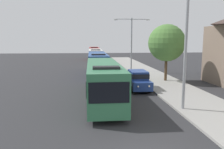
{
  "coord_description": "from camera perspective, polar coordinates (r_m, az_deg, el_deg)",
  "views": [
    {
      "loc": [
        -2.32,
        -8.26,
        4.89
      ],
      "look_at": [
        -0.29,
        12.92,
        1.68
      ],
      "focal_mm": 36.42,
      "sensor_mm": 36.0,
      "label": 1
    }
  ],
  "objects": [
    {
      "name": "bus_second_in_line",
      "position": [
        32.15,
        -3.64,
        2.87
      ],
      "size": [
        2.58,
        11.93,
        3.21
      ],
      "color": "#284C8C",
      "rests_on": "ground_plane"
    },
    {
      "name": "streetlamp_near",
      "position": [
        16.18,
        18.16,
        9.83
      ],
      "size": [
        5.52,
        0.28,
        8.6
      ],
      "color": "gray",
      "rests_on": "sidewalk"
    },
    {
      "name": "roadside_tree",
      "position": [
        27.46,
        13.57,
        7.7
      ],
      "size": [
        4.31,
        4.31,
        6.59
      ],
      "color": "#4C3823",
      "rests_on": "sidewalk"
    },
    {
      "name": "bus_middle",
      "position": [
        45.94,
        -4.21,
        4.58
      ],
      "size": [
        2.58,
        11.43,
        3.21
      ],
      "color": "silver",
      "rests_on": "ground_plane"
    },
    {
      "name": "white_suv",
      "position": [
        22.74,
        6.58,
        -1.23
      ],
      "size": [
        1.86,
        4.64,
        1.9
      ],
      "color": "navy",
      "rests_on": "ground_plane"
    },
    {
      "name": "streetlamp_mid",
      "position": [
        35.73,
        4.93,
        8.93
      ],
      "size": [
        5.5,
        0.28,
        8.14
      ],
      "color": "gray",
      "rests_on": "sidewalk"
    },
    {
      "name": "bus_lead",
      "position": [
        18.41,
        -2.22,
        -1.43
      ],
      "size": [
        2.58,
        11.68,
        3.21
      ],
      "color": "#33724C",
      "rests_on": "ground_plane"
    },
    {
      "name": "bus_fourth_in_line",
      "position": [
        59.38,
        -4.51,
        5.48
      ],
      "size": [
        2.58,
        10.89,
        3.21
      ],
      "color": "maroon",
      "rests_on": "ground_plane"
    }
  ]
}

